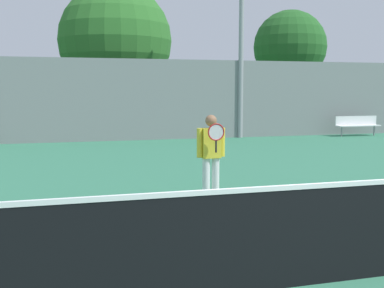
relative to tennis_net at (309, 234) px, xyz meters
name	(u,v)px	position (x,y,z in m)	size (l,w,h in m)	color
ground_plane	(307,285)	(0.00, 0.00, -0.56)	(100.00, 100.00, 0.00)	#337556
tennis_net	(309,234)	(0.00, 0.00, 0.00)	(11.96, 0.09, 1.09)	#195128
tennis_player	(211,153)	(0.09, 3.76, 0.34)	(0.54, 0.40, 1.60)	silver
bench_courtside_far	(357,123)	(9.88, 13.36, 0.00)	(2.07, 0.40, 0.88)	white
light_pole_far_right	(242,12)	(4.58, 14.05, 4.70)	(0.90, 0.60, 8.29)	#939399
back_fence	(133,100)	(0.00, 14.12, 1.09)	(25.35, 0.06, 3.28)	gray
tree_green_tall	(290,47)	(9.64, 19.60, 3.87)	(4.11, 4.11, 6.51)	brown
tree_dark_dense	(115,41)	(-0.26, 18.58, 3.85)	(5.50, 5.50, 7.17)	brown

